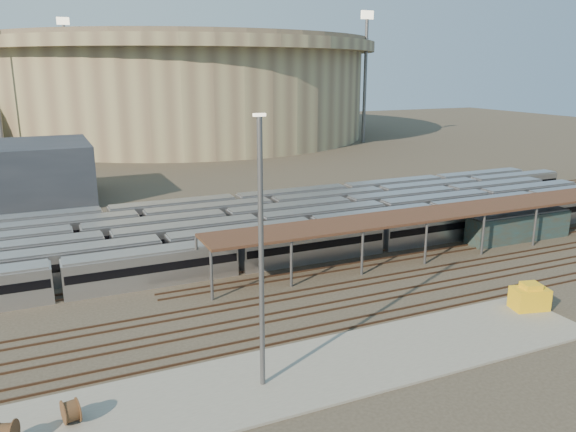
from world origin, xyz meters
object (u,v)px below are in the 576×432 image
at_px(cable_reel_west, 71,411).
at_px(yard_light_pole, 261,256).
at_px(teal_boxcar, 518,227).
at_px(yellow_equipment, 529,298).

bearing_deg(cable_reel_west, yard_light_pole, -3.62).
bearing_deg(teal_boxcar, yellow_equipment, -132.37).
height_order(teal_boxcar, yellow_equipment, teal_boxcar).
bearing_deg(yard_light_pole, cable_reel_west, 176.38).
bearing_deg(yellow_equipment, teal_boxcar, 60.29).
xyz_separation_m(cable_reel_west, yellow_equipment, (40.55, 1.00, 0.23)).
bearing_deg(yellow_equipment, yard_light_pole, -162.53).
relative_size(teal_boxcar, yellow_equipment, 4.71).
height_order(cable_reel_west, yard_light_pole, yard_light_pole).
distance_m(cable_reel_west, yellow_equipment, 40.57).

